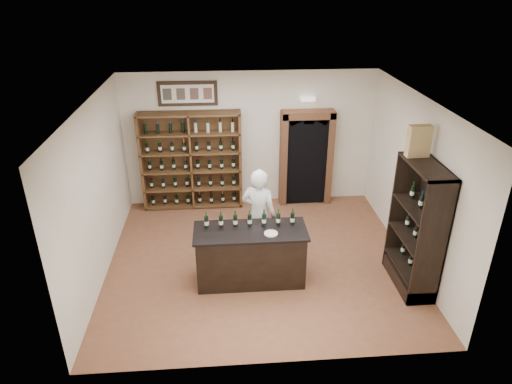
# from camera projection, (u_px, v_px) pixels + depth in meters

# --- Properties ---
(floor) EXTENTS (5.50, 5.50, 0.00)m
(floor) POSITION_uv_depth(u_px,v_px,m) (259.00, 260.00, 8.51)
(floor) COLOR brown
(floor) RESTS_ON ground
(ceiling) EXTENTS (5.50, 5.50, 0.00)m
(ceiling) POSITION_uv_depth(u_px,v_px,m) (260.00, 101.00, 7.21)
(ceiling) COLOR white
(ceiling) RESTS_ON wall_back
(wall_back) EXTENTS (5.50, 0.04, 3.00)m
(wall_back) POSITION_uv_depth(u_px,v_px,m) (250.00, 139.00, 10.10)
(wall_back) COLOR white
(wall_back) RESTS_ON ground
(wall_left) EXTENTS (0.04, 5.00, 3.00)m
(wall_left) POSITION_uv_depth(u_px,v_px,m) (97.00, 192.00, 7.67)
(wall_left) COLOR white
(wall_left) RESTS_ON ground
(wall_right) EXTENTS (0.04, 5.00, 3.00)m
(wall_right) POSITION_uv_depth(u_px,v_px,m) (414.00, 182.00, 8.06)
(wall_right) COLOR white
(wall_right) RESTS_ON ground
(wine_shelf) EXTENTS (2.20, 0.38, 2.20)m
(wine_shelf) POSITION_uv_depth(u_px,v_px,m) (192.00, 160.00, 10.04)
(wine_shelf) COLOR brown
(wine_shelf) RESTS_ON ground
(framed_picture) EXTENTS (1.25, 0.04, 0.52)m
(framed_picture) POSITION_uv_depth(u_px,v_px,m) (188.00, 94.00, 9.53)
(framed_picture) COLOR black
(framed_picture) RESTS_ON wall_back
(arched_doorway) EXTENTS (1.17, 0.35, 2.17)m
(arched_doorway) POSITION_uv_depth(u_px,v_px,m) (306.00, 156.00, 10.20)
(arched_doorway) COLOR black
(arched_doorway) RESTS_ON ground
(emergency_light) EXTENTS (0.30, 0.10, 0.10)m
(emergency_light) POSITION_uv_depth(u_px,v_px,m) (308.00, 99.00, 9.73)
(emergency_light) COLOR white
(emergency_light) RESTS_ON wall_back
(tasting_counter) EXTENTS (1.88, 0.78, 1.00)m
(tasting_counter) POSITION_uv_depth(u_px,v_px,m) (250.00, 256.00, 7.75)
(tasting_counter) COLOR black
(tasting_counter) RESTS_ON ground
(counter_bottle_0) EXTENTS (0.07, 0.07, 0.30)m
(counter_bottle_0) POSITION_uv_depth(u_px,v_px,m) (206.00, 222.00, 7.55)
(counter_bottle_0) COLOR black
(counter_bottle_0) RESTS_ON tasting_counter
(counter_bottle_1) EXTENTS (0.07, 0.07, 0.30)m
(counter_bottle_1) POSITION_uv_depth(u_px,v_px,m) (221.00, 221.00, 7.57)
(counter_bottle_1) COLOR black
(counter_bottle_1) RESTS_ON tasting_counter
(counter_bottle_2) EXTENTS (0.07, 0.07, 0.30)m
(counter_bottle_2) POSITION_uv_depth(u_px,v_px,m) (235.00, 221.00, 7.59)
(counter_bottle_2) COLOR black
(counter_bottle_2) RESTS_ON tasting_counter
(counter_bottle_3) EXTENTS (0.07, 0.07, 0.30)m
(counter_bottle_3) POSITION_uv_depth(u_px,v_px,m) (250.00, 220.00, 7.60)
(counter_bottle_3) COLOR black
(counter_bottle_3) RESTS_ON tasting_counter
(counter_bottle_4) EXTENTS (0.07, 0.07, 0.30)m
(counter_bottle_4) POSITION_uv_depth(u_px,v_px,m) (264.00, 220.00, 7.62)
(counter_bottle_4) COLOR black
(counter_bottle_4) RESTS_ON tasting_counter
(counter_bottle_5) EXTENTS (0.07, 0.07, 0.30)m
(counter_bottle_5) POSITION_uv_depth(u_px,v_px,m) (278.00, 219.00, 7.64)
(counter_bottle_5) COLOR black
(counter_bottle_5) RESTS_ON tasting_counter
(counter_bottle_6) EXTENTS (0.07, 0.07, 0.30)m
(counter_bottle_6) POSITION_uv_depth(u_px,v_px,m) (292.00, 219.00, 7.65)
(counter_bottle_6) COLOR black
(counter_bottle_6) RESTS_ON tasting_counter
(side_cabinet) EXTENTS (0.48, 1.20, 2.20)m
(side_cabinet) POSITION_uv_depth(u_px,v_px,m) (415.00, 246.00, 7.56)
(side_cabinet) COLOR black
(side_cabinet) RESTS_ON ground
(shopkeeper) EXTENTS (0.78, 0.67, 1.80)m
(shopkeeper) POSITION_uv_depth(u_px,v_px,m) (259.00, 216.00, 8.19)
(shopkeeper) COLOR silver
(shopkeeper) RESTS_ON ground
(plate) EXTENTS (0.23, 0.23, 0.02)m
(plate) POSITION_uv_depth(u_px,v_px,m) (271.00, 234.00, 7.41)
(plate) COLOR silver
(plate) RESTS_ON tasting_counter
(wine_crate) EXTENTS (0.37, 0.16, 0.51)m
(wine_crate) POSITION_uv_depth(u_px,v_px,m) (419.00, 141.00, 7.14)
(wine_crate) COLOR tan
(wine_crate) RESTS_ON side_cabinet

